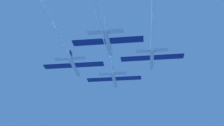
% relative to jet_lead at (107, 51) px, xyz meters
% --- Properties ---
extents(jet_lead, '(20.93, 72.46, 3.47)m').
position_rel_jet_lead_xyz_m(jet_lead, '(0.00, 0.00, 0.00)').
color(jet_lead, silver).
extents(jet_left_wing, '(20.93, 69.22, 3.47)m').
position_rel_jet_lead_xyz_m(jet_left_wing, '(-12.54, -12.30, -0.53)').
color(jet_left_wing, silver).
extents(jet_right_wing, '(20.93, 77.76, 3.47)m').
position_rel_jet_lead_xyz_m(jet_right_wing, '(14.31, -16.56, 0.57)').
color(jet_right_wing, silver).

